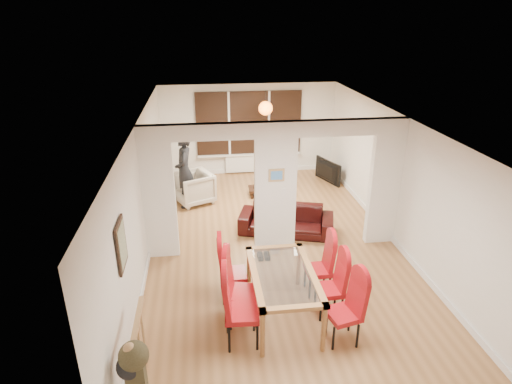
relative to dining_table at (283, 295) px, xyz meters
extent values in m
cube|color=olive|center=(0.24, 2.13, -0.40)|extent=(5.00, 9.00, 0.01)
cube|color=white|center=(0.24, 2.13, 0.90)|extent=(5.00, 0.18, 2.60)
cube|color=black|center=(0.24, 6.57, 1.10)|extent=(3.00, 0.08, 1.80)
cube|color=white|center=(0.24, 6.53, -0.10)|extent=(1.40, 0.08, 0.50)
sphere|color=orange|center=(0.54, 5.43, 1.75)|extent=(0.36, 0.36, 0.36)
cube|color=gray|center=(-2.23, -0.27, 1.20)|extent=(0.04, 0.52, 0.67)
cube|color=#4C8CD8|center=(0.24, 2.04, 1.20)|extent=(0.30, 0.03, 0.25)
imported|color=black|center=(0.60, 2.75, -0.11)|extent=(2.14, 1.32, 0.58)
imported|color=#B9AE9C|center=(-1.39, 4.59, -0.01)|extent=(1.13, 1.14, 0.79)
imported|color=black|center=(-1.57, 4.43, 0.52)|extent=(0.67, 0.45, 1.83)
imported|color=black|center=(2.24, 5.53, -0.09)|extent=(1.06, 0.51, 0.62)
cylinder|color=#143F19|center=(0.69, 4.85, -0.05)|extent=(0.07, 0.07, 0.27)
imported|color=black|center=(0.26, 4.85, -0.16)|extent=(0.22, 0.22, 0.05)
camera|label=1|loc=(-1.11, -5.35, 4.01)|focal=30.00mm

